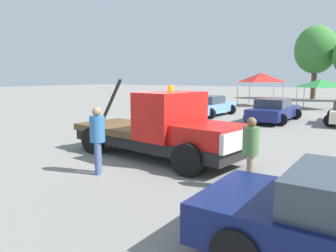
{
  "coord_description": "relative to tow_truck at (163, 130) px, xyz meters",
  "views": [
    {
      "loc": [
        5.93,
        -8.47,
        2.55
      ],
      "look_at": [
        0.5,
        0.0,
        1.05
      ],
      "focal_mm": 35.0,
      "sensor_mm": 36.0,
      "label": 1
    }
  ],
  "objects": [
    {
      "name": "ground_plane",
      "position": [
        -0.37,
        0.05,
        -0.91
      ],
      "size": [
        160.0,
        160.0,
        0.0
      ],
      "primitive_type": "plane",
      "color": "gray"
    },
    {
      "name": "tow_truck",
      "position": [
        0.0,
        0.0,
        0.0
      ],
      "size": [
        6.34,
        2.87,
        2.51
      ],
      "rotation": [
        0.0,
        0.0,
        -0.15
      ],
      "color": "black",
      "rests_on": "ground"
    },
    {
      "name": "person_near_truck",
      "position": [
        3.24,
        -1.35,
        0.05
      ],
      "size": [
        0.37,
        0.37,
        1.67
      ],
      "rotation": [
        0.0,
        0.0,
        0.3
      ],
      "color": "#847051",
      "rests_on": "ground"
    },
    {
      "name": "person_at_hood",
      "position": [
        -0.58,
        -2.28,
        0.11
      ],
      "size": [
        0.4,
        0.4,
        1.78
      ],
      "rotation": [
        0.0,
        0.0,
        3.8
      ],
      "color": "#475B84",
      "rests_on": "ground"
    },
    {
      "name": "parked_car_skyblue",
      "position": [
        -3.92,
        11.36,
        -0.26
      ],
      "size": [
        2.61,
        4.7,
        1.34
      ],
      "rotation": [
        0.0,
        0.0,
        1.55
      ],
      "color": "#669ED1",
      "rests_on": "ground"
    },
    {
      "name": "parked_car_navy",
      "position": [
        0.54,
        10.76,
        -0.26
      ],
      "size": [
        2.45,
        4.89,
        1.34
      ],
      "rotation": [
        0.0,
        0.0,
        1.55
      ],
      "color": "navy",
      "rests_on": "ground"
    },
    {
      "name": "canopy_tent_red",
      "position": [
        -3.27,
        20.66,
        1.61
      ],
      "size": [
        3.2,
        3.2,
        2.95
      ],
      "color": "#9E9EA3",
      "rests_on": "ground"
    },
    {
      "name": "canopy_tent_green",
      "position": [
        1.66,
        20.38,
        1.16
      ],
      "size": [
        3.08,
        3.08,
        2.42
      ],
      "color": "#9E9EA3",
      "rests_on": "ground"
    },
    {
      "name": "tree_center",
      "position": [
        -0.92,
        33.36,
        4.76
      ],
      "size": [
        4.73,
        4.73,
        8.45
      ],
      "color": "brown",
      "rests_on": "ground"
    }
  ]
}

